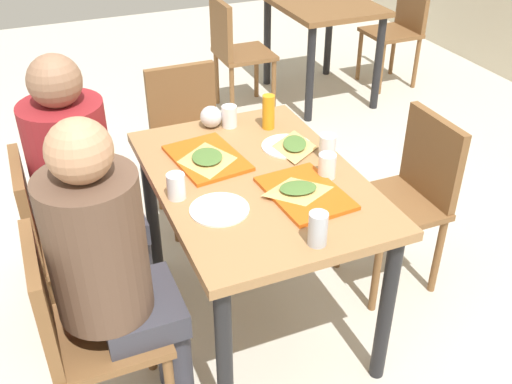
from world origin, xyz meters
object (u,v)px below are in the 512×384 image
tray_red_near (207,158)px  plastic_cup_a (327,146)px  background_table (322,19)px  chair_far_side (410,190)px  person_in_brown_jacket (111,260)px  pizza_slice_c (295,145)px  chair_near_right (80,326)px  condiment_bottle (268,112)px  chair_left_end (189,133)px  person_in_red (83,177)px  plastic_cup_c (229,116)px  main_table (256,198)px  paper_plate_near_edge (219,209)px  background_chair_far (400,24)px  pizza_slice_a (207,158)px  chair_near_left (58,234)px  background_chair_near (234,48)px  plastic_cup_d (327,166)px  soda_can (318,229)px  handbag (59,255)px  tray_red_far (305,193)px  pizza_slice_b (298,189)px  foil_bundle (211,117)px  plastic_cup_b (176,186)px  paper_plate_center (287,146)px

tray_red_near → plastic_cup_a: bearing=70.1°
background_table → chair_far_side: bearing=-17.6°
chair_far_side → person_in_brown_jacket: 1.46m
pizza_slice_c → background_table: bearing=148.8°
chair_near_right → condiment_bottle: (-0.65, 0.99, 0.34)m
chair_left_end → plastic_cup_a: bearing=19.9°
person_in_red → plastic_cup_c: size_ratio=12.67×
main_table → chair_far_side: (0.00, 0.78, -0.16)m
paper_plate_near_edge → background_chair_far: (-2.33, 2.41, -0.27)m
pizza_slice_a → plastic_cup_c: bearing=144.2°
person_in_brown_jacket → chair_near_left: bearing=-166.2°
main_table → background_chair_far: size_ratio=1.33×
tray_red_near → background_chair_near: (-1.96, 0.86, -0.27)m
pizza_slice_c → background_chair_far: size_ratio=0.30×
pizza_slice_a → background_chair_near: size_ratio=0.30×
plastic_cup_a → plastic_cup_d: (0.14, -0.08, 0.00)m
chair_near_left → pizza_slice_c: size_ratio=3.32×
soda_can → pizza_slice_c: bearing=160.6°
main_table → pizza_slice_c: (-0.15, 0.24, 0.12)m
plastic_cup_a → background_table: bearing=152.1°
handbag → tray_red_far: bearing=47.6°
pizza_slice_a → soda_can: bearing=14.2°
pizza_slice_c → condiment_bottle: condiment_bottle is taller
person_in_red → plastic_cup_a: size_ratio=12.67×
person_in_brown_jacket → main_table: bearing=114.1°
plastic_cup_c → background_chair_far: plastic_cup_c is taller
chair_near_left → tray_red_near: (0.09, 0.64, 0.27)m
pizza_slice_c → background_chair_far: bearing=135.8°
chair_far_side → tray_red_far: chair_far_side is taller
person_in_red → pizza_slice_b: size_ratio=5.58×
pizza_slice_b → main_table: bearing=-153.8°
paper_plate_near_edge → background_chair_far: size_ratio=0.26×
pizza_slice_a → chair_near_right: bearing=-54.2°
pizza_slice_a → foil_bundle: 0.34m
plastic_cup_a → chair_near_right: bearing=-74.3°
foil_bundle → chair_near_left: bearing=-75.3°
chair_near_left → condiment_bottle: size_ratio=5.36×
chair_far_side → plastic_cup_b: 1.16m
tray_red_near → plastic_cup_a: plastic_cup_a is taller
paper_plate_near_edge → pizza_slice_a: bearing=168.3°
person_in_red → tray_red_near: 0.51m
tray_red_far → plastic_cup_a: plastic_cup_a is taller
pizza_slice_c → soda_can: (0.63, -0.22, 0.04)m
main_table → person_in_red: size_ratio=0.90×
paper_plate_center → pizza_slice_c: (0.02, 0.03, 0.01)m
soda_can → chair_far_side: bearing=122.6°
tray_red_near → background_chair_near: size_ratio=0.42×
person_in_brown_jacket → background_table: size_ratio=1.41×
pizza_slice_c → background_chair_far: background_chair_far is taller
tray_red_near → tray_red_far: size_ratio=1.00×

